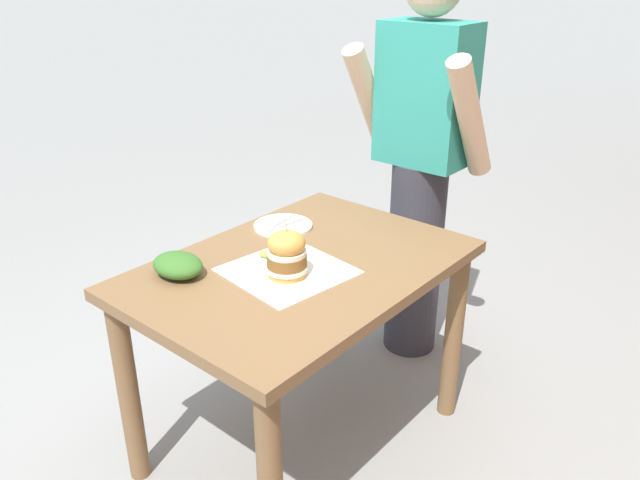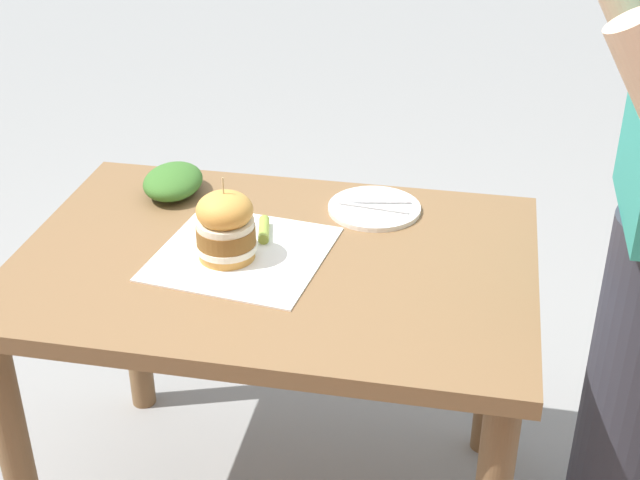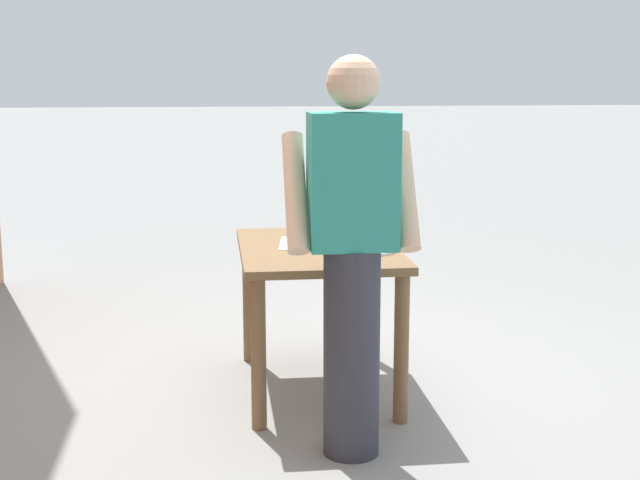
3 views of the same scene
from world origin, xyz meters
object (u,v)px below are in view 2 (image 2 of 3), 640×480
object	(u,v)px
patio_table	(276,305)
side_plate_with_forks	(374,208)
pickle_spear	(264,229)
side_salad	(173,181)
sandwich	(225,226)

from	to	relation	value
patio_table	side_plate_with_forks	size ratio (longest dim) A/B	5.10
pickle_spear	side_salad	distance (m)	0.31
sandwich	pickle_spear	world-z (taller)	sandwich
pickle_spear	sandwich	bearing A→B (deg)	-25.36
pickle_spear	side_salad	size ratio (longest dim) A/B	0.53
patio_table	side_plate_with_forks	xyz separation A→B (m)	(-0.25, 0.18, 0.13)
patio_table	sandwich	bearing A→B (deg)	-72.83
patio_table	side_salad	bearing A→B (deg)	-127.79
pickle_spear	side_plate_with_forks	world-z (taller)	pickle_spear
sandwich	side_plate_with_forks	world-z (taller)	sandwich
side_salad	pickle_spear	bearing A→B (deg)	59.11
pickle_spear	side_plate_with_forks	bearing A→B (deg)	126.68
sandwich	side_salad	size ratio (longest dim) A/B	1.05
sandwich	pickle_spear	xyz separation A→B (m)	(-0.11, 0.05, -0.06)
side_salad	patio_table	bearing A→B (deg)	52.21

